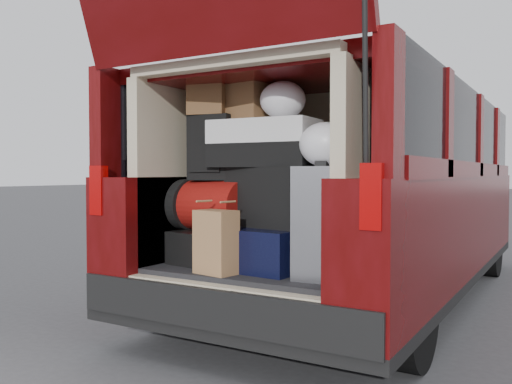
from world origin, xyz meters
TOP-DOWN VIEW (x-y plane):
  - ground at (0.00, 0.00)m, footprint 80.00×80.00m
  - minivan at (0.00, 1.86)m, footprint 1.90×5.35m
  - load_floor at (0.00, 0.28)m, footprint 1.24×1.05m
  - black_hardshell at (-0.35, 0.18)m, footprint 0.45×0.57m
  - navy_hardshell at (0.08, 0.18)m, footprint 0.52×0.61m
  - silver_roller at (0.45, 0.08)m, footprint 0.29×0.43m
  - kraft_bag at (-0.12, -0.15)m, footprint 0.26×0.19m
  - red_duffel at (-0.35, 0.16)m, footprint 0.53×0.38m
  - black_soft_case at (0.05, 0.20)m, footprint 0.54×0.38m
  - backpack at (-0.36, 0.16)m, footprint 0.30×0.20m
  - twotone_duffel at (-0.01, 0.21)m, footprint 0.66×0.37m
  - grocery_sack_lower at (-0.38, 0.17)m, footprint 0.28×0.24m
  - grocery_sack_upper at (-0.13, 0.24)m, footprint 0.27×0.23m
  - plastic_bag_center at (0.13, 0.20)m, footprint 0.30×0.28m
  - plastic_bag_right at (0.45, 0.09)m, footprint 0.30×0.28m

SIDE VIEW (x-z plane):
  - ground at x=0.00m, z-range 0.00..0.00m
  - load_floor at x=0.00m, z-range 0.00..0.55m
  - black_hardshell at x=-0.35m, z-range 0.55..0.76m
  - navy_hardshell at x=0.08m, z-range 0.55..0.80m
  - kraft_bag at x=-0.12m, z-range 0.55..0.91m
  - silver_roller at x=0.45m, z-range 0.55..1.16m
  - minivan at x=0.00m, z-range -0.47..2.29m
  - red_duffel at x=-0.35m, z-range 0.76..1.08m
  - black_soft_case at x=0.05m, z-range 0.80..1.16m
  - plastic_bag_right at x=0.45m, z-range 1.16..1.41m
  - backpack at x=-0.36m, z-range 1.08..1.49m
  - twotone_duffel at x=-0.01m, z-range 1.16..1.45m
  - plastic_bag_center at x=0.13m, z-range 1.45..1.67m
  - grocery_sack_upper at x=-0.13m, z-range 1.45..1.69m
  - grocery_sack_lower at x=-0.38m, z-range 1.49..1.71m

